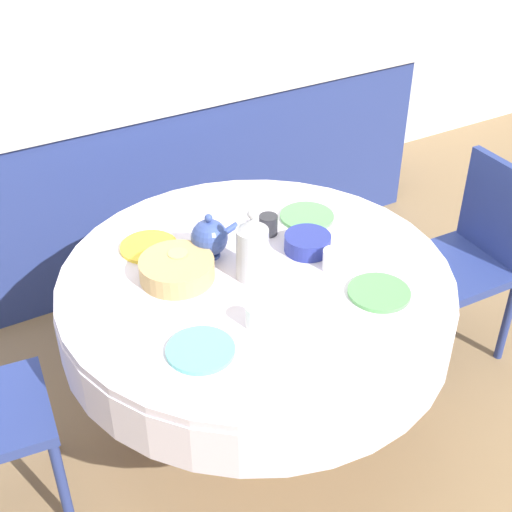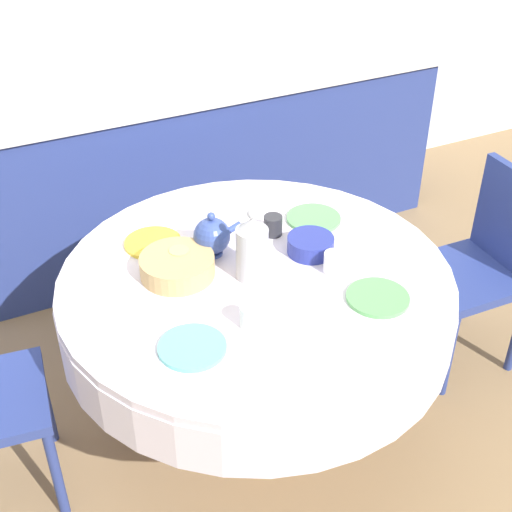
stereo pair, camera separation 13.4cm
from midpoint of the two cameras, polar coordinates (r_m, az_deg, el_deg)
The scene contains 16 objects.
ground_plane at distance 2.95m, azimuth -1.34°, elevation -13.07°, with size 12.00×12.00×0.00m, color #8E704C.
kitchen_counter at distance 3.70m, azimuth -11.87°, elevation 6.17°, with size 3.24×0.64×0.92m.
dining_table at distance 2.53m, azimuth -1.52°, elevation -3.78°, with size 1.38×1.38×0.73m.
chair_left at distance 3.10m, azimuth 15.69°, elevation 0.31°, with size 0.41×0.41×0.88m.
plate_near_left at distance 2.16m, azimuth -6.24°, elevation -7.53°, with size 0.21×0.21×0.01m, color #60BCB7.
cup_near_left at distance 2.22m, azimuth -1.67°, elevation -4.88°, with size 0.07×0.07×0.08m, color white.
plate_near_right at distance 2.39m, azimuth 8.25°, elevation -2.94°, with size 0.21×0.21×0.01m, color #5BA85B.
cup_near_right at distance 2.47m, azimuth 4.62°, elevation -0.34°, with size 0.07×0.07×0.08m, color white.
plate_far_left at distance 2.62m, azimuth -10.02°, elevation 0.71°, with size 0.21×0.21×0.01m, color yellow.
cup_far_left at distance 2.47m, azimuth -7.76°, elevation -0.51°, with size 0.07×0.07×0.08m, color #DBB766.
plate_far_right at distance 2.76m, azimuth 2.72°, elevation 3.15°, with size 0.21×0.21×0.01m, color #5BA85B.
cup_far_right at distance 2.65m, azimuth -0.46°, elevation 2.49°, with size 0.07×0.07×0.08m, color #28282D.
coffee_carafe at distance 2.38m, azimuth -1.92°, elevation 0.57°, with size 0.11×0.11×0.27m.
teapot at distance 2.52m, azimuth -5.25°, elevation 1.45°, with size 0.18×0.13×0.17m.
bread_basket at distance 2.44m, azimuth -7.91°, elevation -1.07°, with size 0.26×0.26×0.07m, color tan.
fruit_bowl at distance 2.56m, azimuth 2.65°, elevation 1.02°, with size 0.17×0.17×0.06m, color navy.
Camera 1 is at (-0.98, -1.72, 2.18)m, focal length 50.00 mm.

